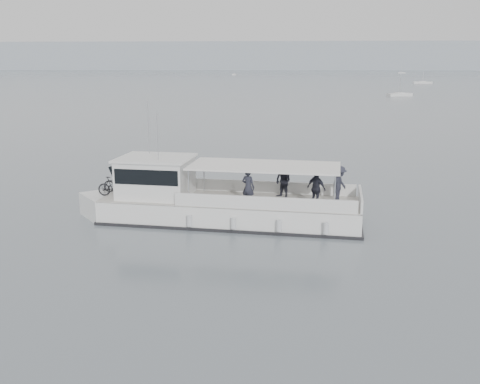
{
  "coord_description": "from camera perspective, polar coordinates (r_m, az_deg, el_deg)",
  "views": [
    {
      "loc": [
        0.87,
        -28.57,
        8.02
      ],
      "look_at": [
        -0.99,
        -2.29,
        1.6
      ],
      "focal_mm": 40.0,
      "sensor_mm": 36.0,
      "label": 1
    }
  ],
  "objects": [
    {
      "name": "tour_boat",
      "position": [
        27.57,
        -3.71,
        -1.02
      ],
      "size": [
        15.08,
        5.13,
        6.27
      ],
      "rotation": [
        0.0,
        0.0,
        -0.11
      ],
      "color": "white",
      "rests_on": "ground"
    },
    {
      "name": "moored_fleet",
      "position": [
        231.86,
        -2.26,
        11.79
      ],
      "size": [
        437.38,
        363.21,
        10.98
      ],
      "color": "white",
      "rests_on": "ground"
    },
    {
      "name": "ground",
      "position": [
        29.68,
        2.23,
        -1.99
      ],
      "size": [
        1400.0,
        1400.0,
        0.0
      ],
      "primitive_type": "plane",
      "color": "slate",
      "rests_on": "ground"
    },
    {
      "name": "headland",
      "position": [
        588.6,
        4.09,
        14.24
      ],
      "size": [
        1400.0,
        90.0,
        28.0
      ],
      "primitive_type": "cube",
      "color": "#939EA8",
      "rests_on": "ground"
    }
  ]
}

